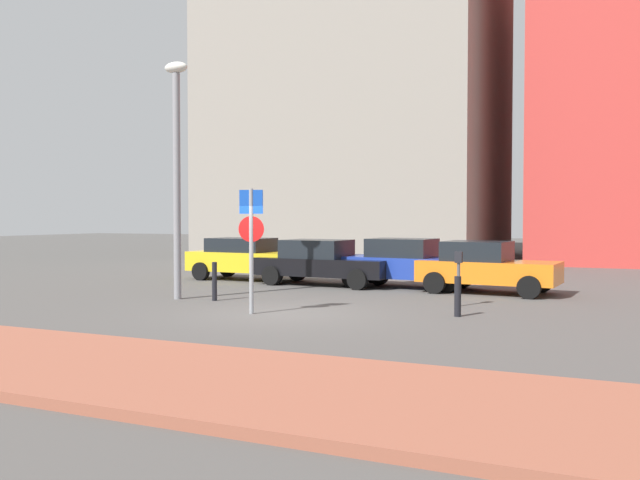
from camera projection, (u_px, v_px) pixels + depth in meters
ground_plane at (280, 314)px, 15.63m from camera, size 120.00×120.00×0.00m
sidewalk_brick at (82, 365)px, 9.90m from camera, size 40.00×3.55×0.14m
parked_car_yellow at (247, 258)px, 24.01m from camera, size 4.45×2.05×1.50m
parked_car_black at (323, 262)px, 22.21m from camera, size 4.66×2.16×1.49m
parked_car_blue at (406, 263)px, 21.44m from camera, size 4.70×2.19×1.56m
parked_car_orange at (486, 267)px, 19.88m from camera, size 4.11×2.30×1.53m
parking_sign_post at (251, 235)px, 15.52m from camera, size 0.59×0.19×2.90m
parking_meter at (459, 271)px, 16.89m from camera, size 0.18×0.14×1.38m
street_lamp at (177, 159)px, 18.27m from camera, size 0.70×0.36×6.44m
traffic_bollard_near at (215, 281)px, 18.03m from camera, size 0.13×0.13×1.04m
traffic_bollard_mid at (458, 296)px, 15.14m from camera, size 0.15×0.15×0.91m
building_under_construction at (363, 77)px, 38.45m from camera, size 14.74×13.32×20.53m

